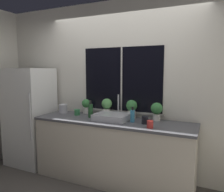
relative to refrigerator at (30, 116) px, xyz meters
name	(u,v)px	position (x,y,z in m)	size (l,w,h in m)	color
ground_plane	(103,191)	(1.58, -0.31, -0.83)	(14.00, 14.00, 0.00)	#4C4742
wall_back	(122,88)	(1.58, 0.39, 0.52)	(8.00, 0.09, 2.70)	silver
wall_left	(47,82)	(-0.64, 1.19, 0.52)	(0.06, 7.00, 2.70)	silver
counter	(112,151)	(1.58, 0.01, -0.37)	(2.34, 0.65, 0.92)	beige
refrigerator	(30,116)	(0.00, 0.00, 0.00)	(0.72, 0.64, 1.67)	silver
sink	(112,117)	(1.57, 0.03, 0.13)	(0.48, 0.45, 0.35)	#ADADB2
potted_plant_far_left	(86,105)	(0.99, 0.25, 0.23)	(0.14, 0.14, 0.24)	silver
potted_plant_center_left	(107,106)	(1.37, 0.25, 0.24)	(0.16, 0.16, 0.27)	silver
potted_plant_center_right	(132,108)	(1.78, 0.25, 0.24)	(0.17, 0.17, 0.27)	silver
potted_plant_far_right	(157,110)	(2.16, 0.25, 0.24)	(0.16, 0.16, 0.26)	silver
soap_bottle	(132,116)	(1.88, 0.02, 0.18)	(0.06, 0.06, 0.21)	teal
bottle_tall	(91,110)	(1.20, 0.03, 0.20)	(0.07, 0.07, 0.26)	#235128
mug_green	(77,112)	(0.92, 0.09, 0.13)	(0.09, 0.09, 0.09)	#38844C
mug_red	(150,124)	(2.18, -0.18, 0.13)	(0.08, 0.08, 0.09)	#B72D28
mug_black	(145,120)	(2.07, -0.01, 0.14)	(0.09, 0.09, 0.10)	black
kettle	(63,108)	(0.61, 0.14, 0.17)	(0.14, 0.14, 0.16)	#B2B2B7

